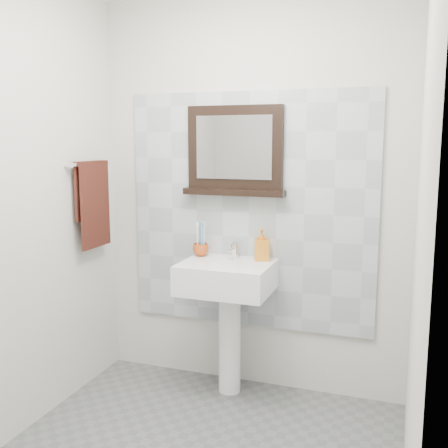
% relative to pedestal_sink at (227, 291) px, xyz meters
% --- Properties ---
extents(back_wall, '(2.00, 0.01, 2.50)m').
position_rel_pedestal_sink_xyz_m(back_wall, '(0.07, 0.23, 0.57)').
color(back_wall, beige).
rests_on(back_wall, ground).
extents(right_wall, '(0.01, 2.20, 2.50)m').
position_rel_pedestal_sink_xyz_m(right_wall, '(1.07, -0.87, 0.57)').
color(right_wall, beige).
rests_on(right_wall, ground).
extents(splashback, '(1.60, 0.02, 1.50)m').
position_rel_pedestal_sink_xyz_m(splashback, '(0.07, 0.21, 0.47)').
color(splashback, '#A4ADB1').
rests_on(splashback, back_wall).
extents(pedestal_sink, '(0.55, 0.44, 0.96)m').
position_rel_pedestal_sink_xyz_m(pedestal_sink, '(0.00, 0.00, 0.00)').
color(pedestal_sink, white).
rests_on(pedestal_sink, ground).
extents(toothbrush_cup, '(0.11, 0.11, 0.08)m').
position_rel_pedestal_sink_xyz_m(toothbrush_cup, '(-0.22, 0.11, 0.22)').
color(toothbrush_cup, '#B04214').
rests_on(toothbrush_cup, pedestal_sink).
extents(toothbrushes, '(0.05, 0.04, 0.21)m').
position_rel_pedestal_sink_xyz_m(toothbrushes, '(-0.22, 0.12, 0.31)').
color(toothbrushes, white).
rests_on(toothbrushes, toothbrush_cup).
extents(soap_dispenser, '(0.11, 0.12, 0.20)m').
position_rel_pedestal_sink_xyz_m(soap_dispenser, '(0.18, 0.13, 0.28)').
color(soap_dispenser, '#C85417').
rests_on(soap_dispenser, pedestal_sink).
extents(framed_mirror, '(0.66, 0.11, 0.56)m').
position_rel_pedestal_sink_xyz_m(framed_mirror, '(-0.01, 0.19, 0.84)').
color(framed_mirror, black).
rests_on(framed_mirror, back_wall).
extents(towel_bar, '(0.07, 0.40, 0.03)m').
position_rel_pedestal_sink_xyz_m(towel_bar, '(-0.87, -0.11, 0.77)').
color(towel_bar, silver).
rests_on(towel_bar, left_wall).
extents(hand_towel, '(0.06, 0.30, 0.55)m').
position_rel_pedestal_sink_xyz_m(hand_towel, '(-0.87, -0.11, 0.56)').
color(hand_towel, '#35140E').
rests_on(hand_towel, towel_bar).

